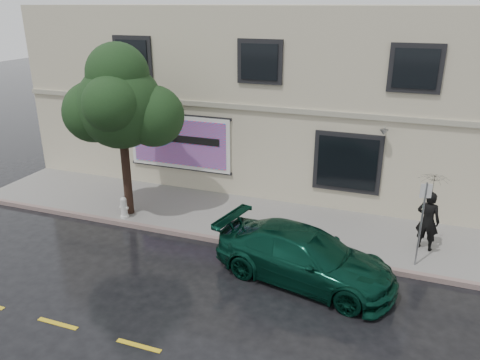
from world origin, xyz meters
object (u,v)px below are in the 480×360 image
(pedestrian, at_px, (428,221))
(fire_hydrant, at_px, (124,208))
(street_tree, at_px, (120,107))
(car, at_px, (304,256))

(pedestrian, height_order, fire_hydrant, pedestrian)
(fire_hydrant, bearing_deg, pedestrian, 5.24)
(street_tree, distance_m, fire_hydrant, 3.43)
(car, xyz_separation_m, street_tree, (-6.65, 1.85, 3.21))
(street_tree, relative_size, fire_hydrant, 6.88)
(car, bearing_deg, fire_hydrant, 89.45)
(fire_hydrant, bearing_deg, car, -14.42)
(car, distance_m, pedestrian, 4.10)
(street_tree, bearing_deg, car, -15.57)
(pedestrian, relative_size, fire_hydrant, 2.43)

